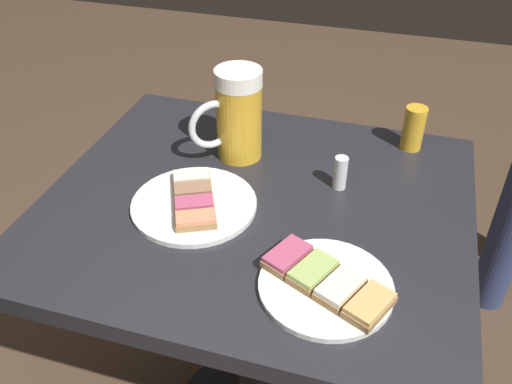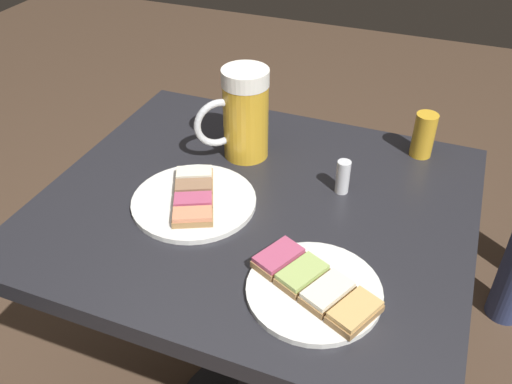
{
  "view_description": "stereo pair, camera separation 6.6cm",
  "coord_description": "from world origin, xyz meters",
  "px_view_note": "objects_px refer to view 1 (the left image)",
  "views": [
    {
      "loc": [
        -0.23,
        0.76,
        1.36
      ],
      "look_at": [
        0.0,
        0.0,
        0.76
      ],
      "focal_mm": 38.06,
      "sensor_mm": 36.0,
      "label": 1
    },
    {
      "loc": [
        -0.29,
        0.74,
        1.36
      ],
      "look_at": [
        0.0,
        0.0,
        0.76
      ],
      "focal_mm": 38.06,
      "sensor_mm": 36.0,
      "label": 2
    }
  ],
  "objects_px": {
    "plate_near": "(194,203)",
    "beer_mug": "(237,115)",
    "plate_far": "(326,284)",
    "salt_shaker": "(340,173)",
    "beer_glass_small": "(414,128)"
  },
  "relations": [
    {
      "from": "beer_mug",
      "to": "salt_shaker",
      "type": "height_order",
      "value": "beer_mug"
    },
    {
      "from": "beer_glass_small",
      "to": "salt_shaker",
      "type": "bearing_deg",
      "value": 56.94
    },
    {
      "from": "plate_near",
      "to": "beer_glass_small",
      "type": "relative_size",
      "value": 2.43
    },
    {
      "from": "plate_far",
      "to": "salt_shaker",
      "type": "xyz_separation_m",
      "value": [
        0.03,
        -0.27,
        0.02
      ]
    },
    {
      "from": "plate_far",
      "to": "beer_mug",
      "type": "xyz_separation_m",
      "value": [
        0.25,
        -0.32,
        0.08
      ]
    },
    {
      "from": "beer_mug",
      "to": "beer_glass_small",
      "type": "height_order",
      "value": "beer_mug"
    },
    {
      "from": "salt_shaker",
      "to": "plate_far",
      "type": "bearing_deg",
      "value": 95.43
    },
    {
      "from": "plate_near",
      "to": "beer_mug",
      "type": "bearing_deg",
      "value": -96.7
    },
    {
      "from": "plate_far",
      "to": "beer_glass_small",
      "type": "height_order",
      "value": "beer_glass_small"
    },
    {
      "from": "beer_glass_small",
      "to": "plate_near",
      "type": "bearing_deg",
      "value": 41.49
    },
    {
      "from": "plate_near",
      "to": "beer_mug",
      "type": "xyz_separation_m",
      "value": [
        -0.02,
        -0.19,
        0.08
      ]
    },
    {
      "from": "plate_near",
      "to": "beer_glass_small",
      "type": "height_order",
      "value": "beer_glass_small"
    },
    {
      "from": "beer_glass_small",
      "to": "plate_far",
      "type": "bearing_deg",
      "value": 78.12
    },
    {
      "from": "plate_far",
      "to": "salt_shaker",
      "type": "bearing_deg",
      "value": -84.57
    },
    {
      "from": "plate_far",
      "to": "salt_shaker",
      "type": "height_order",
      "value": "salt_shaker"
    }
  ]
}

